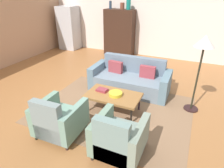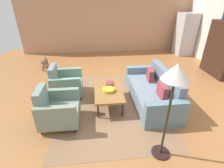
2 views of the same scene
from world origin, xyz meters
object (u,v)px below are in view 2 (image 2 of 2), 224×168
refrigerator (185,34)px  dog (44,62)px  cabinet (223,50)px  vase_tall (224,15)px  armchair_left (65,84)px  floor_lamp (174,82)px  armchair_right (57,110)px  fruit_bowl (109,90)px  couch (154,92)px  book_stack (109,83)px  coffee_table (108,91)px

refrigerator → dog: bearing=-77.3°
dog → refrigerator: bearing=96.3°
cabinet → vase_tall: 1.12m
armchair_left → cabinet: cabinet is taller
armchair_left → floor_lamp: 3.17m
dog → armchair_right: bearing=12.0°
fruit_bowl → refrigerator: bearing=135.2°
couch → armchair_right: 2.43m
refrigerator → floor_lamp: (5.52, -3.11, 0.52)m
armchair_left → armchair_right: bearing=-1.7°
fruit_bowl → book_stack: bearing=171.5°
coffee_table → cabinet: cabinet is taller
armchair_right → vase_tall: (-2.49, 5.18, 1.60)m
book_stack → floor_lamp: 2.29m
fruit_bowl → vase_tall: size_ratio=1.04×
couch → armchair_left: 2.43m
book_stack → armchair_left: bearing=-103.9°
fruit_bowl → floor_lamp: (1.57, 0.80, 0.99)m
couch → floor_lamp: (1.63, -0.39, 1.16)m
book_stack → vase_tall: 4.52m
armchair_right → book_stack: armchair_right is taller
coffee_table → refrigerator: (-3.89, 3.91, 0.54)m
couch → book_stack: bearing=74.8°
coffee_table → armchair_right: (0.60, -1.17, -0.04)m
book_stack → vase_tall: (-1.59, 3.96, 1.50)m
coffee_table → armchair_left: armchair_left is taller
armchair_left → fruit_bowl: armchair_left is taller
coffee_table → floor_lamp: (1.63, 0.80, 1.06)m
floor_lamp → dog: (-4.14, -3.00, -1.13)m
fruit_bowl → floor_lamp: 2.02m
armchair_right → dog: size_ratio=1.24×
floor_lamp → couch: bearing=166.6°
armchair_right → book_stack: bearing=126.4°
refrigerator → book_stack: bearing=-47.1°
armchair_right → vase_tall: bearing=115.7°
armchair_right → refrigerator: bearing=131.6°
couch → refrigerator: 4.79m
armchair_right → vase_tall: size_ratio=3.03×
floor_lamp → armchair_right: bearing=-117.7°
armchair_left → cabinet: 5.29m
armchair_right → cabinet: bearing=112.0°
vase_tall → coffee_table: bearing=-64.8°
fruit_bowl → dog: fruit_bowl is taller
coffee_table → book_stack: bearing=169.9°
couch → cabinet: cabinet is taller
armchair_right → coffee_table: bearing=117.3°
vase_tall → refrigerator: size_ratio=0.16×
couch → dog: size_ratio=2.97×
vase_tall → refrigerator: 2.25m
coffee_table → book_stack: size_ratio=4.35×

